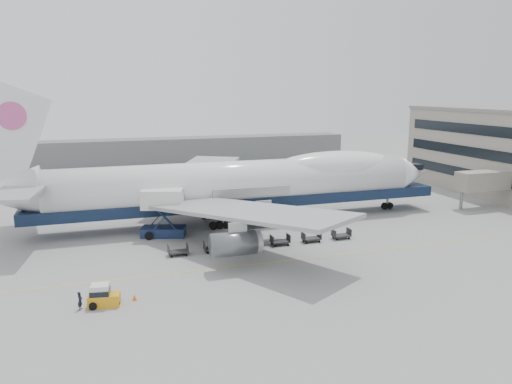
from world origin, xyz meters
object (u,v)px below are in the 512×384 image
object	(u,v)px
catering_truck	(163,210)
baggage_tug	(103,296)
ground_worker	(80,301)
airliner	(242,183)

from	to	relation	value
catering_truck	baggage_tug	bearing A→B (deg)	-94.40
catering_truck	ground_worker	world-z (taller)	catering_truck
airliner	catering_truck	size ratio (longest dim) A/B	10.74
catering_truck	baggage_tug	distance (m)	21.73
airliner	baggage_tug	bearing A→B (deg)	-129.93
baggage_tug	ground_worker	distance (m)	1.90
airliner	baggage_tug	world-z (taller)	airliner
catering_truck	baggage_tug	size ratio (longest dim) A/B	2.14
baggage_tug	ground_worker	bearing A→B (deg)	-164.28
catering_truck	airliner	bearing A→B (deg)	36.22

